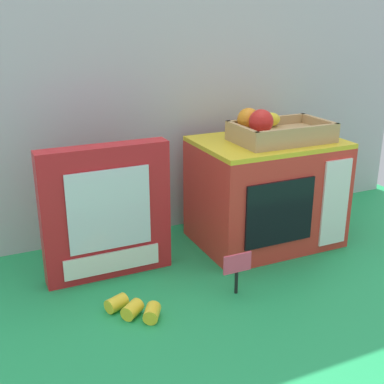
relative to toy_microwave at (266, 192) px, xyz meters
name	(u,v)px	position (x,y,z in m)	size (l,w,h in m)	color
ground_plane	(203,254)	(-0.20, -0.01, -0.15)	(1.70, 1.70, 0.00)	#219E54
display_back_panel	(169,109)	(-0.20, 0.21, 0.21)	(1.61, 0.03, 0.71)	#B7BABF
toy_microwave	(266,192)	(0.00, 0.00, 0.00)	(0.38, 0.28, 0.29)	red
food_groups_crate	(274,130)	(0.01, -0.02, 0.17)	(0.25, 0.16, 0.09)	tan
cookie_set_box	(107,213)	(-0.45, -0.01, 0.02)	(0.31, 0.05, 0.33)	red
price_sign	(237,267)	(-0.21, -0.22, -0.08)	(0.07, 0.01, 0.10)	black
loose_toy_banana	(133,308)	(-0.46, -0.21, -0.13)	(0.11, 0.12, 0.03)	yellow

